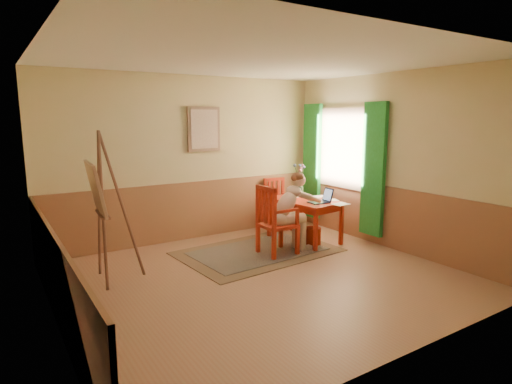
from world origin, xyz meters
TOP-DOWN VIEW (x-y plane):
  - room at (0.00, 0.00)m, footprint 5.04×4.54m
  - wainscot at (0.00, 0.80)m, footprint 5.00×4.50m
  - window at (2.42, 1.10)m, footprint 0.12×2.01m
  - wall_portrait at (0.25, 2.20)m, footprint 0.60×0.05m
  - rug at (0.54, 0.94)m, footprint 2.51×1.76m
  - table at (1.54, 1.04)m, footprint 0.86×1.28m
  - chair_left at (0.68, 0.68)m, footprint 0.51×0.49m
  - chair_back at (1.64, 1.97)m, footprint 0.49×0.51m
  - figure at (0.97, 0.68)m, footprint 0.93×0.40m
  - laptop at (1.63, 0.70)m, footprint 0.40×0.26m
  - papers at (1.79, 0.91)m, footprint 0.71×1.18m
  - vase at (1.78, 1.45)m, footprint 0.19×0.28m
  - wastebasket at (1.51, 0.77)m, footprint 0.29×0.29m
  - easel at (-1.80, 1.00)m, footprint 0.68×0.87m

SIDE VIEW (x-z plane):
  - rug at x=0.54m, z-range 0.00..0.02m
  - wastebasket at x=1.51m, z-range 0.00..0.29m
  - chair_back at x=1.64m, z-range 0.00..0.96m
  - wainscot at x=0.00m, z-range 0.00..1.00m
  - chair_left at x=0.68m, z-range 0.00..1.09m
  - table at x=1.54m, z-range 0.27..0.99m
  - figure at x=0.97m, z-range 0.06..1.32m
  - papers at x=1.79m, z-range 0.72..0.73m
  - laptop at x=1.63m, z-range 0.65..0.88m
  - vase at x=1.78m, z-range 0.70..1.26m
  - easel at x=-1.80m, z-range 0.18..2.13m
  - window at x=2.42m, z-range 0.25..2.45m
  - room at x=0.00m, z-range -0.02..2.82m
  - wall_portrait at x=0.25m, z-range 1.52..2.28m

